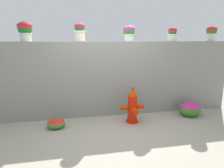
{
  "coord_description": "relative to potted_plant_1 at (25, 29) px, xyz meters",
  "views": [
    {
      "loc": [
        -0.76,
        -3.87,
        1.86
      ],
      "look_at": [
        0.16,
        0.78,
        0.81
      ],
      "focal_mm": 32.45,
      "sensor_mm": 36.0,
      "label": 1
    }
  ],
  "objects": [
    {
      "name": "potted_plant_4",
      "position": [
        3.5,
        -0.02,
        -0.08
      ],
      "size": [
        0.28,
        0.28,
        0.34
      ],
      "color": "beige",
      "rests_on": "stone_wall"
    },
    {
      "name": "flower_bush_left",
      "position": [
        0.59,
        -0.69,
        -1.97
      ],
      "size": [
        0.39,
        0.35,
        0.2
      ],
      "color": "#3B7A2F",
      "rests_on": "ground"
    },
    {
      "name": "potted_plant_1",
      "position": [
        0.0,
        0.0,
        0.0
      ],
      "size": [
        0.33,
        0.33,
        0.43
      ],
      "color": "beige",
      "rests_on": "stone_wall"
    },
    {
      "name": "potted_plant_3",
      "position": [
        2.36,
        -0.04,
        -0.03
      ],
      "size": [
        0.29,
        0.29,
        0.38
      ],
      "color": "silver",
      "rests_on": "stone_wall"
    },
    {
      "name": "potted_plant_2",
      "position": [
        1.19,
        -0.01,
        -0.01
      ],
      "size": [
        0.26,
        0.26,
        0.42
      ],
      "color": "beige",
      "rests_on": "stone_wall"
    },
    {
      "name": "ground_plane",
      "position": [
        1.74,
        -1.0,
        -2.07
      ],
      "size": [
        24.0,
        24.0,
        0.0
      ],
      "primitive_type": "plane",
      "color": "gray"
    },
    {
      "name": "fire_hydrant",
      "position": [
        2.28,
        -0.7,
        -1.71
      ],
      "size": [
        0.54,
        0.43,
        0.82
      ],
      "color": "red",
      "rests_on": "ground"
    },
    {
      "name": "flower_bush_right",
      "position": [
        3.8,
        -0.59,
        -1.89
      ],
      "size": [
        0.54,
        0.49,
        0.35
      ],
      "color": "#346F24",
      "rests_on": "ground"
    },
    {
      "name": "potted_plant_5",
      "position": [
        4.59,
        -0.04,
        -0.02
      ],
      "size": [
        0.27,
        0.27,
        0.39
      ],
      "color": "beige",
      "rests_on": "stone_wall"
    },
    {
      "name": "stone_wall",
      "position": [
        1.74,
        -0.02,
        -1.17
      ],
      "size": [
        6.56,
        0.37,
        1.81
      ],
      "primitive_type": "cube",
      "color": "gray",
      "rests_on": "ground"
    }
  ]
}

